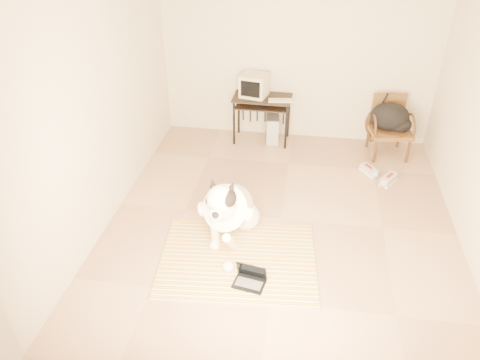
% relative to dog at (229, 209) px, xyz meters
% --- Properties ---
extents(floor, '(4.50, 4.50, 0.00)m').
position_rel_dog_xyz_m(floor, '(0.56, 0.41, -0.37)').
color(floor, tan).
rests_on(floor, ground).
extents(wall_back, '(4.50, 0.00, 4.50)m').
position_rel_dog_xyz_m(wall_back, '(0.56, 2.66, 0.98)').
color(wall_back, beige).
rests_on(wall_back, floor).
extents(wall_front, '(4.50, 0.00, 4.50)m').
position_rel_dog_xyz_m(wall_front, '(0.56, -1.84, 0.98)').
color(wall_front, beige).
rests_on(wall_front, floor).
extents(wall_left, '(0.00, 4.50, 4.50)m').
position_rel_dog_xyz_m(wall_left, '(-1.44, 0.41, 0.98)').
color(wall_left, beige).
rests_on(wall_left, floor).
extents(rug, '(1.74, 1.39, 0.02)m').
position_rel_dog_xyz_m(rug, '(0.16, -0.39, -0.36)').
color(rug, orange).
rests_on(rug, floor).
extents(dog, '(0.62, 1.30, 0.94)m').
position_rel_dog_xyz_m(dog, '(0.00, 0.00, 0.00)').
color(dog, white).
rests_on(dog, rug).
extents(laptop, '(0.34, 0.27, 0.21)m').
position_rel_dog_xyz_m(laptop, '(0.33, -0.70, -0.30)').
color(laptop, black).
rests_on(laptop, rug).
extents(computer_desk, '(0.87, 0.50, 0.71)m').
position_rel_dog_xyz_m(computer_desk, '(0.08, 2.38, 0.24)').
color(computer_desk, black).
rests_on(computer_desk, floor).
extents(crt_monitor, '(0.43, 0.42, 0.33)m').
position_rel_dog_xyz_m(crt_monitor, '(-0.04, 2.42, 0.51)').
color(crt_monitor, '#C3B999').
rests_on(crt_monitor, computer_desk).
extents(desk_keyboard, '(0.36, 0.17, 0.02)m').
position_rel_dog_xyz_m(desk_keyboard, '(0.36, 2.27, 0.36)').
color(desk_keyboard, '#C3B999').
rests_on(desk_keyboard, computer_desk).
extents(pc_tower, '(0.23, 0.46, 0.41)m').
position_rel_dog_xyz_m(pc_tower, '(0.25, 2.43, -0.16)').
color(pc_tower, '#4F4F51').
rests_on(pc_tower, floor).
extents(rattan_chair, '(0.63, 0.62, 0.85)m').
position_rel_dog_xyz_m(rattan_chair, '(1.94, 2.28, 0.06)').
color(rattan_chair, brown).
rests_on(rattan_chair, floor).
extents(backpack, '(0.58, 0.45, 0.40)m').
position_rel_dog_xyz_m(backpack, '(1.94, 2.24, 0.20)').
color(backpack, black).
rests_on(backpack, rattan_chair).
extents(sneaker_left, '(0.25, 0.30, 0.10)m').
position_rel_dog_xyz_m(sneaker_left, '(1.66, 1.64, -0.33)').
color(sneaker_left, white).
rests_on(sneaker_left, floor).
extents(sneaker_right, '(0.27, 0.33, 0.11)m').
position_rel_dog_xyz_m(sneaker_right, '(1.90, 1.43, -0.32)').
color(sneaker_right, white).
rests_on(sneaker_right, floor).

